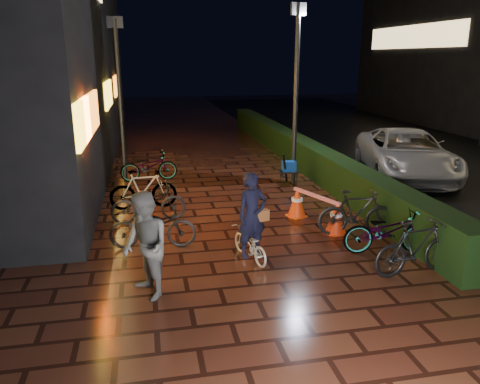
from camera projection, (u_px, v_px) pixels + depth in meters
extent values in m
plane|color=#381911|center=(266.00, 257.00, 9.36)|extent=(80.00, 80.00, 0.00)
cube|color=black|center=(298.00, 151.00, 17.37)|extent=(0.70, 20.00, 1.00)
imported|color=slate|center=(145.00, 246.00, 7.60)|extent=(0.98, 1.08, 1.81)
imported|color=#A7A7AC|center=(406.00, 154.00, 15.52)|extent=(3.93, 5.98, 1.53)
cube|color=yellow|center=(83.00, 122.00, 9.39)|extent=(0.08, 2.00, 0.90)
cube|color=orange|center=(91.00, 114.00, 10.80)|extent=(0.08, 3.00, 0.90)
cube|color=yellow|center=(108.00, 94.00, 16.45)|extent=(0.08, 2.80, 0.90)
cube|color=orange|center=(116.00, 86.00, 21.16)|extent=(0.08, 2.20, 0.90)
cube|color=black|center=(478.00, 2.00, 27.68)|extent=(8.00, 14.00, 14.00)
cube|color=#FFD88C|center=(412.00, 37.00, 27.46)|extent=(0.06, 10.00, 1.30)
cylinder|color=black|center=(296.00, 98.00, 14.31)|extent=(0.18, 0.18, 5.31)
cube|color=black|center=(299.00, 9.00, 13.60)|extent=(0.51, 0.22, 0.36)
cylinder|color=black|center=(120.00, 103.00, 14.48)|extent=(0.14, 0.14, 4.94)
cube|color=black|center=(115.00, 22.00, 13.82)|extent=(0.48, 0.11, 0.33)
imported|color=white|center=(250.00, 244.00, 9.18)|extent=(0.77, 1.32, 0.66)
imported|color=black|center=(252.00, 215.00, 8.92)|extent=(0.70, 0.56, 1.68)
cube|color=brown|center=(261.00, 215.00, 9.00)|extent=(0.32, 0.20, 0.21)
cone|color=red|center=(336.00, 218.00, 10.55)|extent=(0.47, 0.47, 0.75)
cone|color=red|center=(297.00, 202.00, 11.67)|extent=(0.47, 0.47, 0.75)
cube|color=red|center=(335.00, 232.00, 10.65)|extent=(0.52, 0.52, 0.03)
cube|color=#F95A0D|center=(297.00, 216.00, 11.77)|extent=(0.52, 0.52, 0.03)
cube|color=red|center=(316.00, 196.00, 11.02)|extent=(0.65, 1.52, 0.07)
cube|color=black|center=(289.00, 171.00, 14.63)|extent=(0.60, 0.50, 0.04)
cylinder|color=black|center=(283.00, 180.00, 14.49)|extent=(0.03, 0.03, 0.39)
cylinder|color=black|center=(297.00, 179.00, 14.54)|extent=(0.03, 0.03, 0.39)
cylinder|color=black|center=(280.00, 177.00, 14.84)|extent=(0.03, 0.03, 0.39)
cylinder|color=black|center=(294.00, 176.00, 14.89)|extent=(0.03, 0.03, 0.39)
cube|color=#0E41B9|center=(289.00, 166.00, 14.58)|extent=(0.44, 0.38, 0.31)
cylinder|color=black|center=(285.00, 168.00, 14.42)|extent=(0.30, 0.37, 0.99)
imported|color=black|center=(143.00, 189.00, 12.23)|extent=(1.78, 0.63, 1.05)
imported|color=black|center=(153.00, 226.00, 9.71)|extent=(1.86, 0.81, 0.95)
imported|color=black|center=(148.00, 203.00, 11.27)|extent=(1.86, 0.84, 0.95)
imported|color=black|center=(149.00, 166.00, 15.03)|extent=(1.84, 0.74, 0.95)
imported|color=black|center=(357.00, 213.00, 10.40)|extent=(1.80, 0.74, 1.05)
imported|color=black|center=(417.00, 248.00, 8.50)|extent=(1.79, 0.71, 1.05)
imported|color=black|center=(387.00, 231.00, 9.46)|extent=(1.87, 0.87, 0.95)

